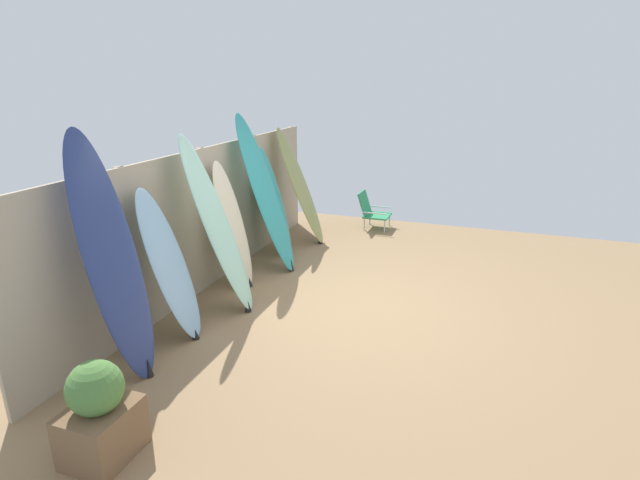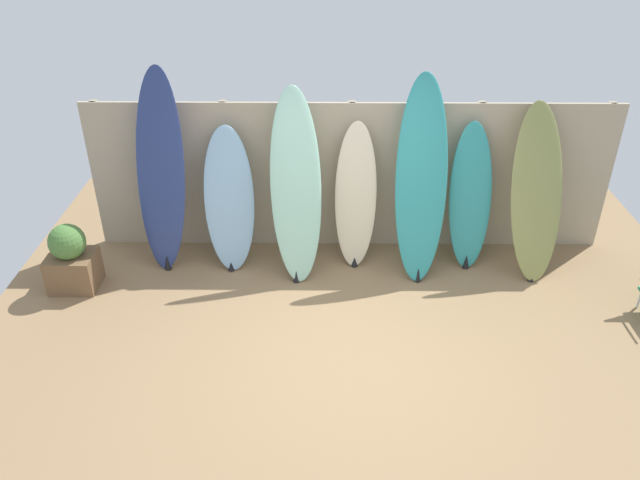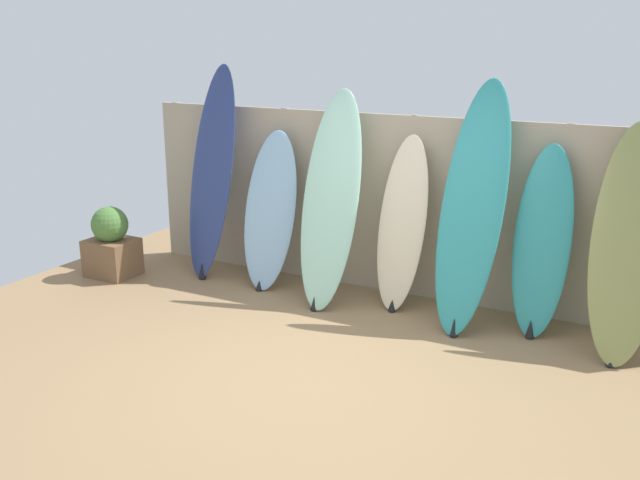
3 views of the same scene
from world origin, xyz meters
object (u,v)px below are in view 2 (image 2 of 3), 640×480
at_px(surfboard_skyblue_1, 229,200).
at_px(surfboard_teal_5, 470,198).
at_px(surfboard_teal_4, 421,180).
at_px(surfboard_seafoam_2, 296,187).
at_px(surfboard_cream_3, 356,197).
at_px(planter_box, 71,259).
at_px(surfboard_navy_0, 161,173).
at_px(surfboard_olive_6, 536,193).

height_order(surfboard_skyblue_1, surfboard_teal_5, surfboard_teal_5).
relative_size(surfboard_skyblue_1, surfboard_teal_4, 0.73).
xyz_separation_m(surfboard_seafoam_2, surfboard_teal_5, (1.96, 0.17, -0.21)).
height_order(surfboard_seafoam_2, surfboard_cream_3, surfboard_seafoam_2).
distance_m(surfboard_skyblue_1, surfboard_seafoam_2, 0.81).
bearing_deg(planter_box, surfboard_navy_0, 32.06).
bearing_deg(surfboard_navy_0, surfboard_teal_5, 0.41).
distance_m(surfboard_seafoam_2, planter_box, 2.58).
xyz_separation_m(surfboard_teal_4, surfboard_olive_6, (1.28, -0.01, -0.15)).
distance_m(surfboard_navy_0, surfboard_seafoam_2, 1.51).
bearing_deg(surfboard_navy_0, surfboard_cream_3, 0.87).
bearing_deg(surfboard_skyblue_1, surfboard_olive_6, -1.34).
distance_m(surfboard_skyblue_1, surfboard_teal_4, 2.15).
bearing_deg(surfboard_teal_4, surfboard_olive_6, -0.25).
xyz_separation_m(surfboard_seafoam_2, planter_box, (-2.45, -0.45, -0.67)).
bearing_deg(surfboard_teal_4, surfboard_teal_5, 11.86).
bearing_deg(surfboard_skyblue_1, surfboard_cream_3, 2.36).
bearing_deg(surfboard_teal_5, surfboard_skyblue_1, -178.94).
xyz_separation_m(surfboard_cream_3, surfboard_teal_5, (1.30, -0.01, 0.00)).
bearing_deg(surfboard_cream_3, planter_box, -168.66).
bearing_deg(planter_box, surfboard_cream_3, 11.34).
bearing_deg(surfboard_cream_3, surfboard_seafoam_2, -164.99).
xyz_separation_m(surfboard_teal_4, planter_box, (-3.82, -0.49, -0.73)).
xyz_separation_m(surfboard_teal_5, surfboard_olive_6, (0.69, -0.13, 0.12)).
xyz_separation_m(surfboard_seafoam_2, surfboard_olive_6, (2.65, 0.04, -0.09)).
relative_size(surfboard_olive_6, planter_box, 2.44).
bearing_deg(surfboard_navy_0, planter_box, -147.94).
relative_size(surfboard_seafoam_2, planter_box, 2.67).
bearing_deg(surfboard_teal_5, surfboard_olive_6, -10.71).
bearing_deg(surfboard_teal_4, surfboard_cream_3, 169.29).
distance_m(surfboard_teal_5, surfboard_olive_6, 0.71).
relative_size(surfboard_skyblue_1, surfboard_teal_5, 0.97).
distance_m(surfboard_cream_3, planter_box, 3.21).
distance_m(surfboard_cream_3, surfboard_teal_5, 1.30).
height_order(surfboard_teal_5, surfboard_olive_6, surfboard_olive_6).
distance_m(surfboard_navy_0, surfboard_teal_5, 3.48).
bearing_deg(surfboard_seafoam_2, surfboard_cream_3, 15.01).
xyz_separation_m(surfboard_navy_0, surfboard_teal_5, (3.47, 0.02, -0.30)).
bearing_deg(surfboard_olive_6, planter_box, -174.56).
xyz_separation_m(surfboard_cream_3, planter_box, (-3.11, -0.62, -0.46)).
xyz_separation_m(surfboard_teal_5, planter_box, (-4.41, -0.62, -0.46)).
relative_size(surfboard_seafoam_2, surfboard_teal_4, 0.94).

